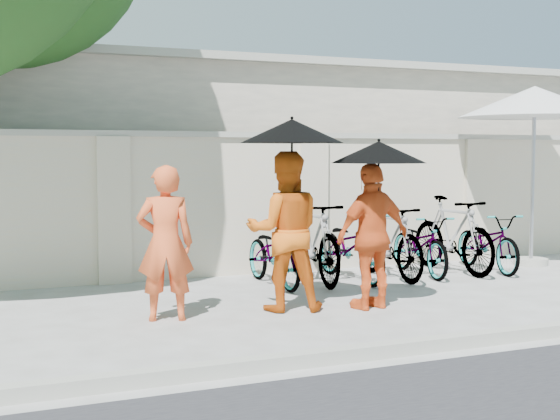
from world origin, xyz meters
name	(u,v)px	position (x,y,z in m)	size (l,w,h in m)	color
ground	(269,322)	(0.00, 0.00, 0.00)	(80.00, 80.00, 0.00)	#B3B3B3
kerb	(346,354)	(0.00, -1.70, 0.06)	(40.00, 0.16, 0.12)	#9D9D93
compound_wall	(247,206)	(1.00, 3.20, 1.00)	(20.00, 0.30, 2.00)	beige
building_behind	(225,162)	(2.00, 7.00, 1.60)	(14.00, 6.00, 3.20)	beige
monk_left	(165,243)	(-0.97, 0.52, 0.83)	(0.60, 0.40, 1.65)	#EF5929
monk_center	(285,231)	(0.40, 0.49, 0.90)	(0.87, 0.68, 1.80)	#DA5E12
parasol_center	(292,131)	(0.45, 0.41, 2.02)	(1.15, 1.15, 1.13)	black
monk_right	(373,236)	(1.36, 0.18, 0.84)	(0.98, 0.41, 1.67)	#E4581F
parasol_right	(379,152)	(1.38, 0.10, 1.79)	(1.07, 1.07, 0.96)	black
patio_umbrella	(534,104)	(5.42, 2.17, 2.54)	(2.83, 2.83, 2.82)	#9D9D93
bike_0	(274,253)	(0.93, 2.04, 0.44)	(0.59, 1.69, 0.89)	#A2A3AC
bike_1	(313,241)	(1.51, 2.03, 0.57)	(0.54, 1.91, 1.15)	#A2A3AC
bike_2	(351,246)	(2.08, 2.00, 0.48)	(0.64, 1.82, 0.96)	#A2A3AC
bike_3	(390,241)	(2.65, 1.92, 0.54)	(0.50, 1.79, 1.07)	#A2A3AC
bike_4	(420,245)	(3.23, 2.01, 0.44)	(0.58, 1.67, 0.88)	#A2A3AC
bike_5	(453,235)	(3.80, 2.02, 0.57)	(0.53, 1.89, 1.14)	#A2A3AC
bike_6	(488,242)	(4.38, 1.93, 0.44)	(0.58, 1.67, 0.88)	#A2A3AC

